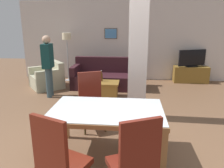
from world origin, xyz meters
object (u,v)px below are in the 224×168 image
object	(u,v)px
dining_chair_far_left	(91,100)
bottle	(101,77)
dining_chair_near_right	(135,160)
floor_lamp	(67,41)
standing_person	(48,62)
dining_table	(107,118)
sofa	(108,78)
dining_chair_near_left	(59,158)
tv_stand	(191,74)
tv_screen	(192,58)
coffee_table	(104,89)
armchair	(48,79)

from	to	relation	value
dining_chair_far_left	bottle	bearing A→B (deg)	-111.09
dining_chair_near_right	floor_lamp	bearing A→B (deg)	88.98
standing_person	dining_table	bearing A→B (deg)	32.63
standing_person	sofa	bearing A→B (deg)	122.50
bottle	floor_lamp	distance (m)	2.27
dining_chair_near_right	dining_table	bearing A→B (deg)	90.00
dining_table	dining_chair_near_right	bearing A→B (deg)	-65.66
dining_chair_near_left	tv_stand	size ratio (longest dim) A/B	0.94
dining_chair_near_right	tv_screen	bearing A→B (deg)	46.21
coffee_table	standing_person	xyz separation A→B (m)	(-1.48, -0.08, 0.73)
floor_lamp	tv_stand	bearing A→B (deg)	1.83
dining_chair_near_right	dining_chair_far_left	bearing A→B (deg)	89.56
dining_table	standing_person	distance (m)	3.25
sofa	dining_table	bearing A→B (deg)	96.43
sofa	armchair	bearing A→B (deg)	6.15
floor_lamp	tv_screen	bearing A→B (deg)	1.83
dining_chair_near_left	tv_stand	distance (m)	6.10
dining_table	standing_person	xyz separation A→B (m)	(-1.88, 2.63, 0.34)
sofa	tv_stand	distance (m)	2.86
bottle	dining_chair_far_left	bearing A→B (deg)	-87.63
dining_chair_far_left	bottle	xyz separation A→B (m)	(-0.08, 1.87, -0.01)
sofa	coffee_table	xyz separation A→B (m)	(0.02, -0.97, -0.08)
bottle	tv_stand	bearing A→B (deg)	31.73
standing_person	armchair	bearing A→B (deg)	-158.22
sofa	armchair	size ratio (longest dim) A/B	1.69
dining_table	floor_lamp	size ratio (longest dim) A/B	0.99
dining_table	tv_stand	xyz separation A→B (m)	(2.31, 4.52, -0.33)
dining_table	tv_screen	distance (m)	5.09
coffee_table	bottle	xyz separation A→B (m)	(-0.08, 0.09, 0.32)
dining_chair_near_left	coffee_table	distance (m)	3.65
floor_lamp	standing_person	distance (m)	1.81
sofa	coffee_table	bearing A→B (deg)	91.03
tv_screen	floor_lamp	xyz separation A→B (m)	(-4.19, -0.13, 0.54)
armchair	coffee_table	xyz separation A→B (m)	(1.87, -0.77, -0.06)
dining_chair_near_left	tv_screen	world-z (taller)	tv_screen
dining_table	tv_stand	bearing A→B (deg)	62.90
dining_chair_far_left	tv_stand	distance (m)	4.52
dining_chair_far_left	standing_person	world-z (taller)	standing_person
coffee_table	tv_screen	world-z (taller)	tv_screen
sofa	tv_screen	xyz separation A→B (m)	(2.73, 0.85, 0.52)
dining_table	tv_screen	bearing A→B (deg)	62.90
dining_table	bottle	world-z (taller)	dining_table
dining_chair_far_left	sofa	world-z (taller)	dining_chair_far_left
dining_table	tv_screen	xyz separation A→B (m)	(2.31, 4.52, 0.21)
dining_chair_far_left	tv_stand	xyz separation A→B (m)	(2.72, 3.60, -0.28)
tv_stand	armchair	bearing A→B (deg)	-167.03
dining_table	dining_chair_far_left	bearing A→B (deg)	113.46
dining_table	dining_chair_near_right	size ratio (longest dim) A/B	1.53
sofa	standing_person	world-z (taller)	standing_person
armchair	floor_lamp	size ratio (longest dim) A/B	0.78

